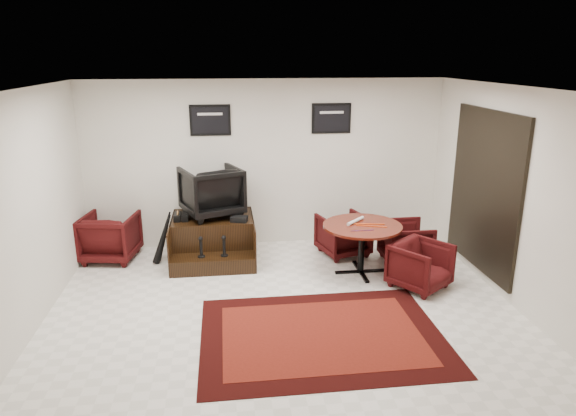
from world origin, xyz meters
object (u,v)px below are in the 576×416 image
object	(u,v)px
meeting_table	(362,231)
table_chair_corner	(420,263)
shine_chair	(211,189)
shine_podium	(213,239)
table_chair_window	(406,240)
armchair_side	(110,235)
table_chair_back	(343,233)

from	to	relation	value
meeting_table	table_chair_corner	distance (m)	0.97
shine_chair	table_chair_corner	distance (m)	3.42
shine_podium	table_chair_window	world-z (taller)	table_chair_window
shine_podium	table_chair_corner	world-z (taller)	table_chair_corner
meeting_table	table_chair_corner	bearing A→B (deg)	-41.38
shine_chair	meeting_table	xyz separation A→B (m)	(2.21, -1.05, -0.44)
table_chair_window	armchair_side	bearing A→B (deg)	80.76
shine_chair	table_chair_corner	xyz separation A→B (m)	(2.90, -1.65, -0.75)
shine_chair	table_chair_corner	size ratio (longest dim) A/B	1.22
armchair_side	table_chair_back	distance (m)	3.75
table_chair_window	table_chair_corner	size ratio (longest dim) A/B	1.00
meeting_table	shine_podium	bearing A→B (deg)	157.67
shine_chair	table_chair_back	distance (m)	2.25
shine_podium	table_chair_window	distance (m)	3.08
shine_chair	meeting_table	bearing A→B (deg)	133.27
shine_podium	table_chair_corner	xyz separation A→B (m)	(2.90, -1.51, 0.05)
shine_chair	shine_podium	bearing A→B (deg)	68.60
shine_podium	armchair_side	bearing A→B (deg)	175.72
meeting_table	table_chair_back	xyz separation A→B (m)	(-0.10, 0.78, -0.30)
table_chair_corner	meeting_table	bearing A→B (deg)	102.30
shine_chair	armchair_side	size ratio (longest dim) A/B	1.07
shine_podium	meeting_table	size ratio (longest dim) A/B	1.15
meeting_table	table_chair_window	xyz separation A→B (m)	(0.81, 0.31, -0.31)
table_chair_back	table_chair_corner	xyz separation A→B (m)	(0.79, -1.38, -0.01)
shine_podium	shine_chair	world-z (taller)	shine_chair
shine_podium	meeting_table	xyz separation A→B (m)	(2.21, -0.91, 0.36)
armchair_side	meeting_table	distance (m)	3.99
table_chair_back	shine_podium	bearing A→B (deg)	-19.89
armchair_side	table_chair_corner	distance (m)	4.82
armchair_side	table_chair_window	world-z (taller)	armchair_side
shine_chair	table_chair_window	size ratio (longest dim) A/B	1.21
table_chair_window	shine_podium	bearing A→B (deg)	78.37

